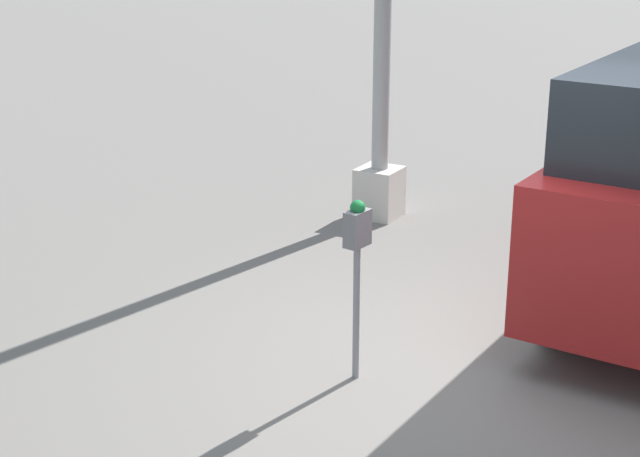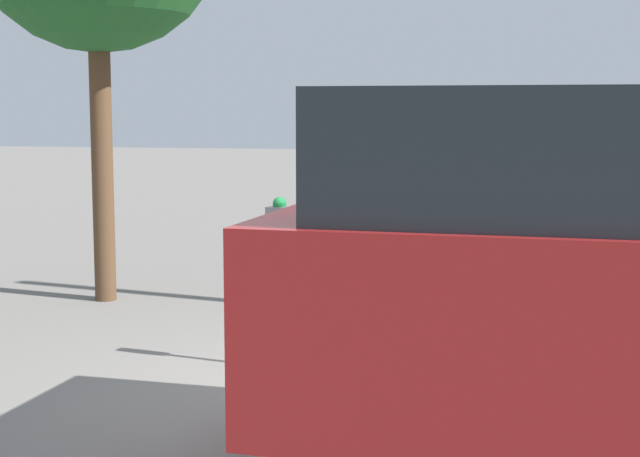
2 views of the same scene
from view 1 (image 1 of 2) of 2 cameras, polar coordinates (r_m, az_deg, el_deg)
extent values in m
plane|color=slate|center=(7.54, 8.59, -7.88)|extent=(80.00, 80.00, 0.00)
cylinder|color=gray|center=(7.07, 2.13, -4.94)|extent=(0.05, 0.05, 1.03)
cube|color=slate|center=(6.84, 2.19, 0.01)|extent=(0.21, 0.14, 0.26)
sphere|color=#14662D|center=(6.79, 2.21, 1.22)|extent=(0.11, 0.11, 0.11)
cube|color=beige|center=(10.73, 3.46, 2.12)|extent=(0.44, 0.44, 0.55)
cylinder|color=black|center=(8.00, 13.89, -4.02)|extent=(0.67, 0.26, 0.66)
camera|label=2|loc=(8.87, 58.62, 1.27)|focal=55.00mm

